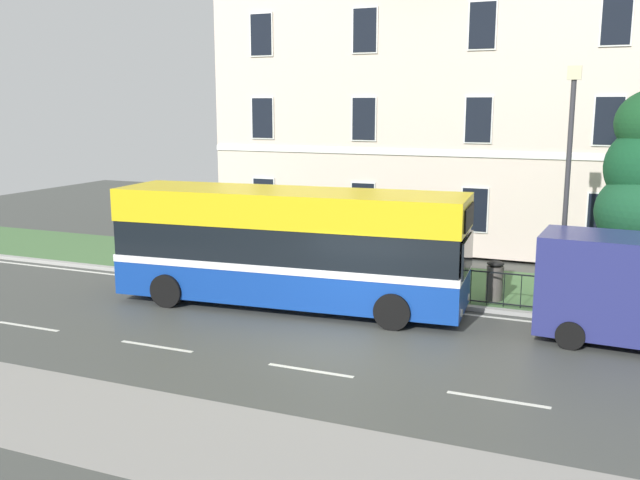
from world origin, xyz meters
TOP-DOWN VIEW (x-y plane):
  - ground_plane at (0.00, 0.86)m, footprint 60.00×56.00m
  - georgian_townhouse at (-0.94, 14.67)m, footprint 17.57×8.41m
  - iron_verge_railing at (-0.94, 4.40)m, footprint 17.50×0.04m
  - single_decker_bus at (-2.52, 2.55)m, footprint 10.10×3.23m
  - white_panel_van at (6.49, 2.71)m, footprint 5.03×2.37m
  - street_lamp_post at (4.63, 5.20)m, footprint 0.36×0.24m
  - litter_bin at (2.85, 4.99)m, footprint 0.49×0.49m

SIDE VIEW (x-z plane):
  - ground_plane at x=0.00m, z-range -0.11..0.07m
  - iron_verge_railing at x=-0.94m, z-range 0.14..1.11m
  - litter_bin at x=2.85m, z-range 0.12..1.28m
  - white_panel_van at x=6.49m, z-range 0.03..2.64m
  - single_decker_bus at x=-2.52m, z-range 0.08..3.41m
  - street_lamp_post at x=4.63m, z-range 0.61..7.17m
  - georgian_townhouse at x=-0.94m, z-range 0.15..12.31m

